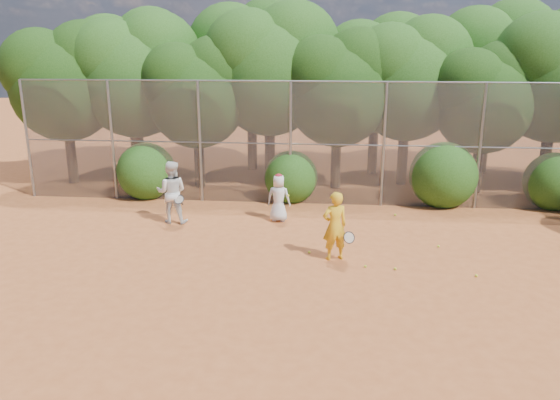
# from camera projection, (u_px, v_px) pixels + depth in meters

# --- Properties ---
(ground) EXTENTS (80.00, 80.00, 0.00)m
(ground) POSITION_uv_depth(u_px,v_px,m) (313.00, 277.00, 12.45)
(ground) COLOR #AA5426
(ground) RESTS_ON ground
(fence_back) EXTENTS (20.05, 0.09, 4.03)m
(fence_back) POSITION_uv_depth(u_px,v_px,m) (318.00, 143.00, 17.63)
(fence_back) COLOR gray
(fence_back) RESTS_ON ground
(tree_0) EXTENTS (4.38, 3.81, 6.00)m
(tree_0) POSITION_uv_depth(u_px,v_px,m) (65.00, 78.00, 19.93)
(tree_0) COLOR black
(tree_0) RESTS_ON ground
(tree_1) EXTENTS (4.64, 4.03, 6.35)m
(tree_1) POSITION_uv_depth(u_px,v_px,m) (136.00, 71.00, 20.11)
(tree_1) COLOR black
(tree_1) RESTS_ON ground
(tree_2) EXTENTS (3.99, 3.47, 5.47)m
(tree_2) POSITION_uv_depth(u_px,v_px,m) (198.00, 89.00, 19.37)
(tree_2) COLOR black
(tree_2) RESTS_ON ground
(tree_3) EXTENTS (4.89, 4.26, 6.70)m
(tree_3) POSITION_uv_depth(u_px,v_px,m) (271.00, 65.00, 19.87)
(tree_3) COLOR black
(tree_3) RESTS_ON ground
(tree_4) EXTENTS (4.19, 3.64, 5.73)m
(tree_4) POSITION_uv_depth(u_px,v_px,m) (339.00, 84.00, 19.24)
(tree_4) COLOR black
(tree_4) RESTS_ON ground
(tree_5) EXTENTS (4.51, 3.92, 6.17)m
(tree_5) POSITION_uv_depth(u_px,v_px,m) (409.00, 75.00, 19.69)
(tree_5) COLOR black
(tree_5) RESTS_ON ground
(tree_6) EXTENTS (3.86, 3.36, 5.29)m
(tree_6) POSITION_uv_depth(u_px,v_px,m) (486.00, 94.00, 18.66)
(tree_6) COLOR black
(tree_6) RESTS_ON ground
(tree_7) EXTENTS (4.77, 4.14, 6.53)m
(tree_7) POSITION_uv_depth(u_px,v_px,m) (559.00, 70.00, 18.79)
(tree_7) COLOR black
(tree_7) RESTS_ON ground
(tree_9) EXTENTS (4.83, 4.20, 6.62)m
(tree_9) POSITION_uv_depth(u_px,v_px,m) (131.00, 64.00, 22.36)
(tree_9) COLOR black
(tree_9) RESTS_ON ground
(tree_10) EXTENTS (5.15, 4.48, 7.06)m
(tree_10) POSITION_uv_depth(u_px,v_px,m) (253.00, 57.00, 22.01)
(tree_10) COLOR black
(tree_10) RESTS_ON ground
(tree_11) EXTENTS (4.64, 4.03, 6.35)m
(tree_11) POSITION_uv_depth(u_px,v_px,m) (378.00, 70.00, 21.29)
(tree_11) COLOR black
(tree_11) RESTS_ON ground
(tree_12) EXTENTS (5.02, 4.37, 6.88)m
(tree_12) POSITION_uv_depth(u_px,v_px,m) (494.00, 60.00, 21.35)
(tree_12) COLOR black
(tree_12) RESTS_ON ground
(bush_0) EXTENTS (2.00, 2.00, 2.00)m
(bush_0) POSITION_uv_depth(u_px,v_px,m) (146.00, 169.00, 18.75)
(bush_0) COLOR #1D4812
(bush_0) RESTS_ON ground
(bush_1) EXTENTS (1.80, 1.80, 1.80)m
(bush_1) POSITION_uv_depth(u_px,v_px,m) (291.00, 175.00, 18.32)
(bush_1) COLOR #1D4812
(bush_1) RESTS_ON ground
(bush_2) EXTENTS (2.20, 2.20, 2.20)m
(bush_2) POSITION_uv_depth(u_px,v_px,m) (443.00, 172.00, 17.80)
(bush_2) COLOR #1D4812
(bush_2) RESTS_ON ground
(bush_3) EXTENTS (1.90, 1.90, 1.90)m
(bush_3) POSITION_uv_depth(u_px,v_px,m) (554.00, 179.00, 17.52)
(bush_3) COLOR #1D4812
(bush_3) RESTS_ON ground
(player_yellow) EXTENTS (0.89, 0.64, 1.73)m
(player_yellow) POSITION_uv_depth(u_px,v_px,m) (335.00, 226.00, 13.28)
(player_yellow) COLOR gold
(player_yellow) RESTS_ON ground
(player_teen) EXTENTS (0.75, 0.53, 1.45)m
(player_teen) POSITION_uv_depth(u_px,v_px,m) (279.00, 198.00, 16.24)
(player_teen) COLOR silver
(player_teen) RESTS_ON ground
(player_white) EXTENTS (0.93, 0.80, 1.86)m
(player_white) POSITION_uv_depth(u_px,v_px,m) (172.00, 192.00, 16.05)
(player_white) COLOR silver
(player_white) RESTS_ON ground
(ball_0) EXTENTS (0.07, 0.07, 0.07)m
(ball_0) POSITION_uv_depth(u_px,v_px,m) (395.00, 269.00, 12.85)
(ball_0) COLOR #C9D627
(ball_0) RESTS_ON ground
(ball_1) EXTENTS (0.07, 0.07, 0.07)m
(ball_1) POSITION_uv_depth(u_px,v_px,m) (438.00, 246.00, 14.27)
(ball_1) COLOR #C9D627
(ball_1) RESTS_ON ground
(ball_2) EXTENTS (0.07, 0.07, 0.07)m
(ball_2) POSITION_uv_depth(u_px,v_px,m) (365.00, 266.00, 12.98)
(ball_2) COLOR #C9D627
(ball_2) RESTS_ON ground
(ball_3) EXTENTS (0.07, 0.07, 0.07)m
(ball_3) POSITION_uv_depth(u_px,v_px,m) (476.00, 276.00, 12.46)
(ball_3) COLOR #C9D627
(ball_3) RESTS_ON ground
(ball_4) EXTENTS (0.07, 0.07, 0.07)m
(ball_4) POSITION_uv_depth(u_px,v_px,m) (309.00, 252.00, 13.87)
(ball_4) COLOR #C9D627
(ball_4) RESTS_ON ground
(ball_5) EXTENTS (0.07, 0.07, 0.07)m
(ball_5) POSITION_uv_depth(u_px,v_px,m) (395.00, 215.00, 16.89)
(ball_5) COLOR #C9D627
(ball_5) RESTS_ON ground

